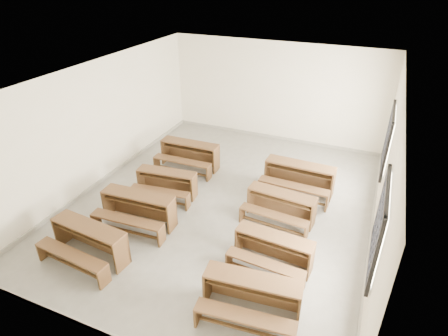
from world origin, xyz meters
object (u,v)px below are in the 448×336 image
at_px(desk_set_1, 138,207).
at_px(desk_set_2, 166,182).
at_px(desk_set_7, 299,176).
at_px(desk_set_4, 252,294).
at_px(desk_set_3, 189,153).
at_px(desk_set_0, 88,240).
at_px(desk_set_5, 273,249).
at_px(desk_set_6, 281,205).

relative_size(desk_set_1, desk_set_2, 1.09).
xyz_separation_m(desk_set_2, desk_set_7, (3.05, 1.48, 0.07)).
bearing_deg(desk_set_4, desk_set_3, 123.03).
distance_m(desk_set_1, desk_set_4, 3.48).
bearing_deg(desk_set_3, desk_set_4, -52.26).
bearing_deg(desk_set_7, desk_set_1, -135.60).
xyz_separation_m(desk_set_0, desk_set_3, (0.08, 4.17, 0.01)).
bearing_deg(desk_set_3, desk_set_5, -42.15).
distance_m(desk_set_2, desk_set_7, 3.40).
relative_size(desk_set_2, desk_set_4, 0.92).
height_order(desk_set_3, desk_set_4, desk_set_3).
distance_m(desk_set_1, desk_set_3, 2.85).
bearing_deg(desk_set_7, desk_set_0, -126.85).
bearing_deg(desk_set_6, desk_set_2, -172.45).
xyz_separation_m(desk_set_0, desk_set_2, (0.25, 2.60, -0.04)).
bearing_deg(desk_set_5, desk_set_7, 97.29).
relative_size(desk_set_1, desk_set_6, 1.07).
bearing_deg(desk_set_5, desk_set_6, 104.04).
bearing_deg(desk_set_7, desk_set_5, -84.58).
distance_m(desk_set_2, desk_set_4, 4.16).
height_order(desk_set_3, desk_set_7, desk_set_7).
distance_m(desk_set_3, desk_set_4, 5.40).
bearing_deg(desk_set_5, desk_set_4, -85.98).
relative_size(desk_set_1, desk_set_3, 1.02).
relative_size(desk_set_0, desk_set_1, 0.99).
bearing_deg(desk_set_0, desk_set_4, 4.44).
distance_m(desk_set_3, desk_set_7, 3.22).
bearing_deg(desk_set_0, desk_set_7, 56.05).
bearing_deg(desk_set_1, desk_set_3, 90.28).
bearing_deg(desk_set_3, desk_set_7, -2.67).
xyz_separation_m(desk_set_0, desk_set_7, (3.30, 4.09, 0.03)).
bearing_deg(desk_set_6, desk_set_4, -79.45).
relative_size(desk_set_0, desk_set_6, 1.06).
height_order(desk_set_5, desk_set_6, desk_set_6).
bearing_deg(desk_set_7, desk_set_3, -179.48).
height_order(desk_set_4, desk_set_6, desk_set_4).
relative_size(desk_set_3, desk_set_5, 1.08).
bearing_deg(desk_set_2, desk_set_7, 19.22).
bearing_deg(desk_set_3, desk_set_1, -87.36).
height_order(desk_set_6, desk_set_7, desk_set_7).
height_order(desk_set_1, desk_set_3, desk_set_3).
height_order(desk_set_1, desk_set_7, desk_set_7).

